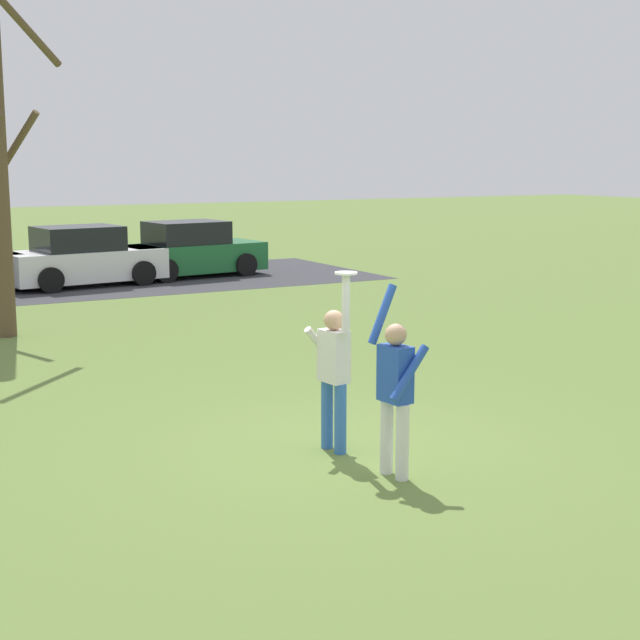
# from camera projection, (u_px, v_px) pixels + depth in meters

# --- Properties ---
(ground_plane) EXTENTS (120.00, 120.00, 0.00)m
(ground_plane) POSITION_uv_depth(u_px,v_px,m) (352.00, 449.00, 10.91)
(ground_plane) COLOR olive
(person_catcher) EXTENTS (0.49, 0.56, 2.08)m
(person_catcher) POSITION_uv_depth(u_px,v_px,m) (334.00, 368.00, 10.69)
(person_catcher) COLOR #3366B7
(person_catcher) RESTS_ON ground_plane
(person_defender) EXTENTS (0.49, 0.58, 2.04)m
(person_defender) POSITION_uv_depth(u_px,v_px,m) (395.00, 387.00, 9.80)
(person_defender) COLOR silver
(person_defender) RESTS_ON ground_plane
(frisbee_disc) EXTENTS (0.25, 0.25, 0.02)m
(frisbee_disc) POSITION_uv_depth(u_px,v_px,m) (346.00, 273.00, 10.32)
(frisbee_disc) COLOR white
(frisbee_disc) RESTS_ON person_catcher
(parked_car_white) EXTENTS (4.29, 2.41, 1.59)m
(parked_car_white) POSITION_uv_depth(u_px,v_px,m) (83.00, 258.00, 24.99)
(parked_car_white) COLOR white
(parked_car_white) RESTS_ON ground_plane
(parked_car_green) EXTENTS (4.29, 2.41, 1.59)m
(parked_car_green) POSITION_uv_depth(u_px,v_px,m) (190.00, 251.00, 26.99)
(parked_car_green) COLOR #1E6633
(parked_car_green) RESTS_ON ground_plane
(parking_strip) EXTENTS (19.83, 6.40, 0.01)m
(parking_strip) POSITION_uv_depth(u_px,v_px,m) (16.00, 288.00, 24.61)
(parking_strip) COLOR #38383D
(parking_strip) RESTS_ON ground_plane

